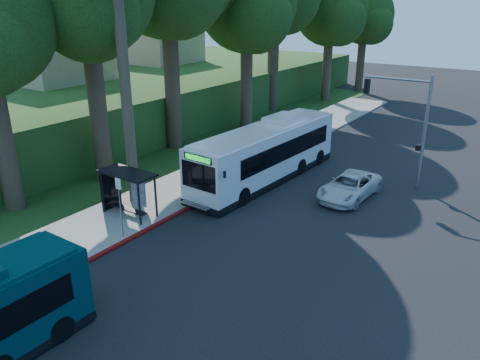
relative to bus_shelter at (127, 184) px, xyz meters
The scene contains 13 objects.
ground 8.00m from the bus_shelter, 21.51° to the left, with size 140.00×140.00×0.00m, color black.
sidewalk 3.35m from the bus_shelter, 90.90° to the left, with size 4.50×70.00×0.12m, color gray.
red_curb 3.07m from the bus_shelter, 26.83° to the right, with size 0.25×30.00×0.13m, color maroon.
grass_verge 9.90m from the bus_shelter, 126.16° to the left, with size 8.00×70.00×0.06m, color #234719.
bus_shelter is the anchor object (origin of this frame).
stop_sign_pole 2.85m from the bus_shelter, 49.08° to the right, with size 0.35×0.06×3.17m.
traffic_signal_pole 17.15m from the bus_shelter, 49.36° to the left, with size 4.10×0.30×7.00m.
hillside_backdrop 26.18m from the bus_shelter, 136.68° to the left, with size 24.00×60.00×8.80m.
tree_2 21.25m from the bus_shelter, 103.83° to the left, with size 8.82×8.40×15.12m.
tree_4 35.97m from the bus_shelter, 96.78° to the left, with size 8.40×8.00×14.14m.
tree_5 43.55m from the bus_shelter, 94.21° to the left, with size 7.35×7.00×12.86m.
white_bus 9.52m from the bus_shelter, 68.67° to the left, with size 3.46×13.09×3.86m.
pickup 12.86m from the bus_shelter, 44.70° to the left, with size 2.33×5.04×1.40m, color silver.
Camera 1 is at (10.92, -18.76, 10.99)m, focal length 35.00 mm.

